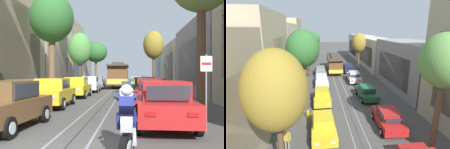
# 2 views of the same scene
# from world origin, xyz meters

# --- Properties ---
(ground_plane) EXTENTS (160.00, 160.00, 0.00)m
(ground_plane) POSITION_xyz_m (0.00, 21.78, 0.00)
(ground_plane) COLOR #4C4947
(trolley_track_rails) EXTENTS (1.14, 62.44, 0.01)m
(trolley_track_rails) POSITION_xyz_m (0.00, 25.22, 0.00)
(trolley_track_rails) COLOR gray
(trolley_track_rails) RESTS_ON ground
(building_facade_left) EXTENTS (5.10, 54.14, 9.97)m
(building_facade_left) POSITION_xyz_m (-8.99, 24.31, 4.49)
(building_facade_left) COLOR tan
(building_facade_left) RESTS_ON ground
(building_facade_right) EXTENTS (5.58, 54.14, 10.66)m
(building_facade_right) POSITION_xyz_m (9.20, 21.11, 3.94)
(building_facade_right) COLOR #BCAD93
(building_facade_right) RESTS_ON ground
(parked_car_yellow_second_left) EXTENTS (2.08, 4.40, 1.58)m
(parked_car_yellow_second_left) POSITION_xyz_m (-2.72, 8.60, 0.80)
(parked_car_yellow_second_left) COLOR gold
(parked_car_yellow_second_left) RESTS_ON ground
(parked_car_yellow_mid_left) EXTENTS (2.03, 4.38, 1.58)m
(parked_car_yellow_mid_left) POSITION_xyz_m (-2.66, 14.85, 0.80)
(parked_car_yellow_mid_left) COLOR gold
(parked_car_yellow_mid_left) RESTS_ON ground
(parked_car_white_fourth_left) EXTENTS (2.06, 4.39, 1.58)m
(parked_car_white_fourth_left) POSITION_xyz_m (-2.57, 21.07, 0.80)
(parked_car_white_fourth_left) COLOR silver
(parked_car_white_fourth_left) RESTS_ON ground
(parked_car_grey_fifth_left) EXTENTS (2.15, 4.42, 1.58)m
(parked_car_grey_fifth_left) POSITION_xyz_m (-2.65, 26.94, 0.80)
(parked_car_grey_fifth_left) COLOR slate
(parked_car_grey_fifth_left) RESTS_ON ground
(parked_car_red_second_right) EXTENTS (2.15, 4.42, 1.58)m
(parked_car_red_second_right) POSITION_xyz_m (2.74, 9.16, 0.80)
(parked_car_red_second_right) COLOR red
(parked_car_red_second_right) RESTS_ON ground
(parked_car_green_mid_right) EXTENTS (2.11, 4.41, 1.58)m
(parked_car_green_mid_right) POSITION_xyz_m (2.62, 15.53, 0.80)
(parked_car_green_mid_right) COLOR #1E6038
(parked_car_green_mid_right) RESTS_ON ground
(parked_car_white_fourth_right) EXTENTS (2.12, 4.41, 1.58)m
(parked_car_white_fourth_right) POSITION_xyz_m (2.48, 22.40, 0.80)
(parked_car_white_fourth_right) COLOR silver
(parked_car_white_fourth_right) RESTS_ON ground
(parked_car_navy_fifth_right) EXTENTS (2.10, 4.41, 1.58)m
(parked_car_navy_fifth_right) POSITION_xyz_m (2.55, 28.86, 0.80)
(parked_car_navy_fifth_right) COLOR #19234C
(parked_car_navy_fifth_right) RESTS_ON ground
(street_tree_kerb_left_near) EXTENTS (2.75, 2.93, 7.42)m
(street_tree_kerb_left_near) POSITION_xyz_m (-4.80, 3.49, 5.58)
(street_tree_kerb_left_near) COLOR #4C3826
(street_tree_kerb_left_near) RESTS_ON ground
(street_tree_kerb_left_second) EXTENTS (3.37, 3.56, 8.07)m
(street_tree_kerb_left_second) POSITION_xyz_m (-4.47, 14.29, 6.07)
(street_tree_kerb_left_second) COLOR brown
(street_tree_kerb_left_second) RESTS_ON ground
(street_tree_kerb_left_mid) EXTENTS (2.90, 3.00, 6.92)m
(street_tree_kerb_left_mid) POSITION_xyz_m (-4.64, 26.56, 4.90)
(street_tree_kerb_left_mid) COLOR #4C3826
(street_tree_kerb_left_mid) RESTS_ON ground
(street_tree_kerb_left_fourth) EXTENTS (3.83, 3.42, 7.31)m
(street_tree_kerb_left_fourth) POSITION_xyz_m (-4.32, 39.23, 5.52)
(street_tree_kerb_left_fourth) COLOR brown
(street_tree_kerb_left_fourth) RESTS_ON ground
(street_tree_kerb_right_near) EXTENTS (2.97, 3.24, 7.98)m
(street_tree_kerb_right_near) POSITION_xyz_m (4.68, 5.97, 6.18)
(street_tree_kerb_right_near) COLOR brown
(street_tree_kerb_right_near) RESTS_ON ground
(street_tree_kerb_right_second) EXTENTS (2.57, 2.59, 7.31)m
(street_tree_kerb_right_second) POSITION_xyz_m (4.45, 28.18, 5.47)
(street_tree_kerb_right_second) COLOR brown
(street_tree_kerb_right_second) RESTS_ON ground
(cable_car_trolley) EXTENTS (2.59, 9.14, 3.28)m
(cable_car_trolley) POSITION_xyz_m (0.00, 29.27, 1.66)
(cable_car_trolley) COLOR brown
(cable_car_trolley) RESTS_ON ground
(pedestrian_on_left_pavement) EXTENTS (0.55, 0.31, 1.68)m
(pedestrian_on_left_pavement) POSITION_xyz_m (-5.23, 6.89, 0.95)
(pedestrian_on_left_pavement) COLOR slate
(pedestrian_on_left_pavement) RESTS_ON ground
(fire_hydrant) EXTENTS (0.40, 0.22, 0.84)m
(fire_hydrant) POSITION_xyz_m (-4.05, 11.38, 0.42)
(fire_hydrant) COLOR gold
(fire_hydrant) RESTS_ON ground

